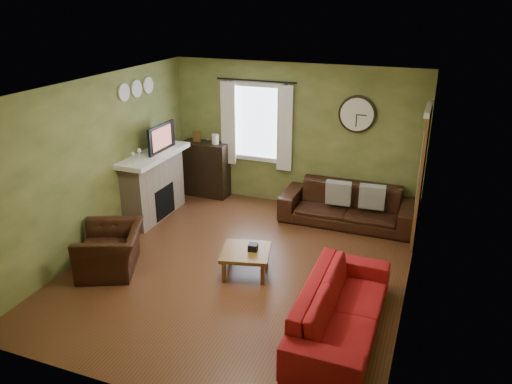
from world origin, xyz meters
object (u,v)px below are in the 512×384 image
(coffee_table, at_px, (246,262))
(bookshelf, at_px, (206,169))
(armchair, at_px, (111,250))
(sofa_brown, at_px, (348,205))
(sofa_red, at_px, (341,308))

(coffee_table, bearing_deg, bookshelf, 126.64)
(armchair, bearing_deg, coffee_table, 83.96)
(sofa_brown, bearing_deg, sofa_red, -80.10)
(bookshelf, height_order, coffee_table, bookshelf)
(bookshelf, xyz_separation_m, sofa_red, (3.37, -3.31, -0.21))
(armchair, bearing_deg, sofa_brown, 110.15)
(bookshelf, relative_size, coffee_table, 1.61)
(sofa_red, bearing_deg, bookshelf, 45.48)
(sofa_red, bearing_deg, armchair, 86.01)
(sofa_brown, height_order, armchair, sofa_brown)
(sofa_red, height_order, armchair, sofa_red)
(sofa_red, height_order, coffee_table, sofa_red)
(bookshelf, bearing_deg, coffee_table, -53.36)
(armchair, bearing_deg, bookshelf, 155.94)
(bookshelf, distance_m, sofa_red, 4.73)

